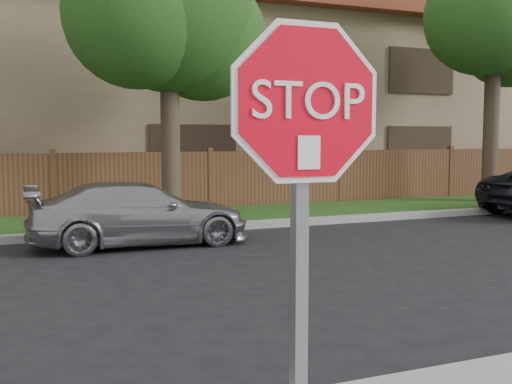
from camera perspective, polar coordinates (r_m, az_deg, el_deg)
name	(u,v)px	position (r m, az deg, el deg)	size (l,w,h in m)	color
far_curb	(65,236)	(12.23, -17.71, -4.00)	(70.00, 0.30, 0.15)	gray
grass_strip	(59,225)	(13.86, -18.24, -3.00)	(70.00, 3.00, 0.12)	#1E4714
fence	(53,186)	(15.37, -18.73, 0.55)	(70.00, 0.12, 1.60)	#4D2D1B
apartment_building	(40,89)	(20.97, -19.89, 9.18)	(35.20, 9.20, 7.20)	#877054
tree_mid	(171,8)	(14.18, -8.11, 16.95)	(4.80, 3.90, 7.35)	#382B21
tree_right	(499,10)	(18.99, 22.15, 15.76)	(4.80, 3.90, 8.20)	#382B21
stop_sign	(304,174)	(2.71, 4.62, 1.67)	(1.01, 0.13, 2.55)	gray
sedan_right	(140,214)	(11.23, -10.98, -2.03)	(1.64, 4.03, 1.17)	#9C9EA3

